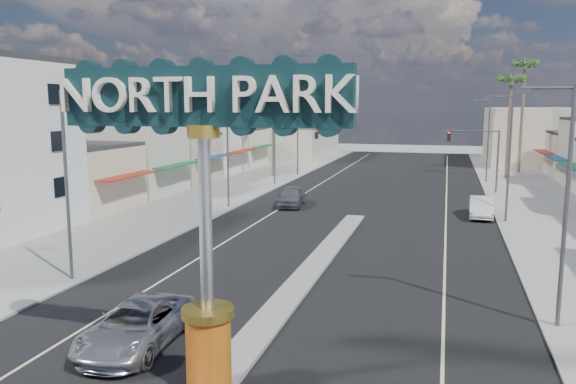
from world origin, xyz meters
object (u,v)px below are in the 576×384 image
Objects in this scene: streetlight_l_near at (69,176)px; palm_left_far at (273,77)px; streetlight_r_mid at (507,152)px; car_parked_left at (291,196)px; streetlight_l_mid at (230,146)px; palm_right_far at (525,71)px; palm_right_mid at (511,85)px; streetlight_r_near at (562,195)px; suv_left at (137,325)px; traffic_signal_right at (478,148)px; traffic_signal_left at (291,145)px; streetlight_l_far at (299,133)px; gateway_sign at (205,192)px; car_parked_right at (481,207)px; streetlight_r_far at (487,136)px.

palm_left_far reaches higher than streetlight_l_near.
car_parked_left is at bearing 172.19° from streetlight_r_mid.
palm_right_far reaches higher than streetlight_l_mid.
palm_right_mid is (26.00, 6.00, -0.90)m from palm_left_far.
palm_right_mid is at bearing 86.81° from streetlight_r_near.
traffic_signal_right is at bearing 69.07° from suv_left.
traffic_signal_left is 0.46× the size of palm_left_far.
streetlight_l_mid is 26.88m from suv_left.
streetlight_l_far is at bearing 116.42° from streetlight_r_near.
traffic_signal_left is 8.14m from streetlight_l_far.
streetlight_l_near is (-10.43, 8.02, -0.86)m from gateway_sign.
palm_left_far is at bearing 122.43° from traffic_signal_left.
streetlight_l_far is 1.91× the size of car_parked_right.
car_parked_right is at bearing -94.01° from streetlight_r_far.
palm_right_mid is 2.21× the size of suv_left.
streetlight_l_mid is 1.00× the size of streetlight_r_far.
streetlight_l_mid is at bearing -82.69° from palm_left_far.
streetlight_l_mid is at bearing 101.74° from suv_left.
streetlight_r_near is (1.25, -33.99, 0.79)m from traffic_signal_right.
gateway_sign reaches higher than streetlight_r_near.
streetlight_l_mid is 1.00× the size of streetlight_r_near.
streetlight_r_near is 20.00m from streetlight_r_mid.
traffic_signal_left is (-9.18, 42.02, -1.65)m from gateway_sign.
streetlight_l_far is 30.32m from streetlight_r_mid.
streetlight_r_mid is 4.79m from car_parked_right.
streetlight_l_far is 28.29m from palm_right_far.
streetlight_r_near and streetlight_r_far have the same top height.
streetlight_l_far and streetlight_r_far have the same top height.
palm_left_far is at bearing 141.77° from car_parked_right.
streetlight_l_mid is at bearing -128.48° from palm_right_far.
palm_left_far is 30.63m from car_parked_right.
streetlight_l_far is 24.41m from palm_right_mid.
car_parked_left is at bearing -74.39° from traffic_signal_left.
palm_right_far is (28.00, 12.00, 0.89)m from palm_left_far.
traffic_signal_right reaches higher than car_parked_right.
streetlight_l_near and streetlight_l_far have the same top height.
streetlight_r_mid is 26.71m from palm_right_mid.
car_parked_right is at bearing 48.00° from streetlight_l_near.
car_parked_left is at bearing -125.08° from palm_right_far.
car_parked_right is at bearing -8.82° from car_parked_left.
streetlight_l_mid is at bearing -90.00° from streetlight_l_far.
streetlight_l_far is at bearing 90.00° from streetlight_l_mid.
streetlight_l_mid and streetlight_r_mid have the same top height.
traffic_signal_left is 40.20m from suv_left.
traffic_signal_left is 0.67× the size of streetlight_r_far.
streetlight_r_far is at bearing 87.69° from car_parked_right.
palm_left_far reaches higher than gateway_sign.
streetlight_r_far reaches higher than car_parked_left.
palm_right_far reaches higher than traffic_signal_left.
streetlight_l_far is 1.00× the size of streetlight_r_mid.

